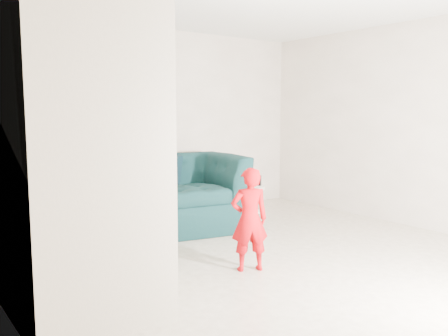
{
  "coord_description": "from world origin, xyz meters",
  "views": [
    {
      "loc": [
        -3.19,
        -3.38,
        1.53
      ],
      "look_at": [
        0.15,
        1.2,
        0.85
      ],
      "focal_mm": 38.0,
      "sensor_mm": 36.0,
      "label": 1
    }
  ],
  "objects_px": {
    "armchair": "(181,192)",
    "staircase": "(60,182)",
    "toddler": "(249,219)",
    "side_table": "(251,195)"
  },
  "relations": [
    {
      "from": "toddler",
      "to": "staircase",
      "type": "relative_size",
      "value": 0.28
    },
    {
      "from": "side_table",
      "to": "armchair",
      "type": "bearing_deg",
      "value": -171.49
    },
    {
      "from": "armchair",
      "to": "staircase",
      "type": "bearing_deg",
      "value": -134.09
    },
    {
      "from": "armchair",
      "to": "staircase",
      "type": "distance_m",
      "value": 2.42
    },
    {
      "from": "staircase",
      "to": "toddler",
      "type": "bearing_deg",
      "value": -16.56
    },
    {
      "from": "toddler",
      "to": "side_table",
      "type": "distance_m",
      "value": 2.65
    },
    {
      "from": "staircase",
      "to": "armchair",
      "type": "bearing_deg",
      "value": 34.36
    },
    {
      "from": "armchair",
      "to": "staircase",
      "type": "xyz_separation_m",
      "value": [
        -1.96,
        -1.34,
        0.47
      ]
    },
    {
      "from": "armchair",
      "to": "side_table",
      "type": "bearing_deg",
      "value": 20.07
    },
    {
      "from": "armchair",
      "to": "staircase",
      "type": "height_order",
      "value": "staircase"
    }
  ]
}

